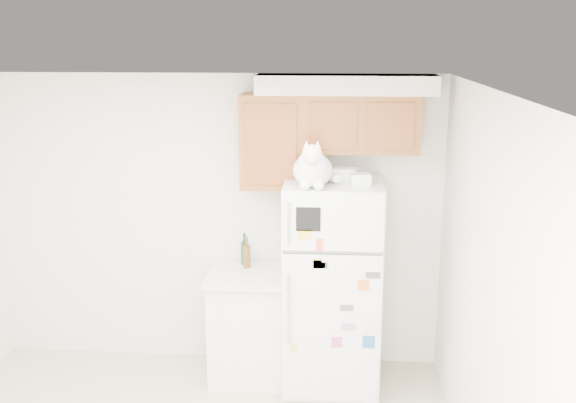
# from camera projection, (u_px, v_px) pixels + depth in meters

# --- Properties ---
(room_shell) EXTENTS (3.84, 4.04, 2.52)m
(room_shell) POSITION_uv_depth(u_px,v_px,m) (184.00, 233.00, 3.93)
(room_shell) COLOR silver
(room_shell) RESTS_ON ground_plane
(refrigerator) EXTENTS (0.76, 0.78, 1.70)m
(refrigerator) POSITION_uv_depth(u_px,v_px,m) (332.00, 285.00, 5.39)
(refrigerator) COLOR white
(refrigerator) RESTS_ON ground_plane
(base_counter) EXTENTS (0.64, 0.64, 0.92)m
(base_counter) POSITION_uv_depth(u_px,v_px,m) (248.00, 324.00, 5.60)
(base_counter) COLOR white
(base_counter) RESTS_ON ground_plane
(cat) EXTENTS (0.36, 0.53, 0.37)m
(cat) POSITION_uv_depth(u_px,v_px,m) (313.00, 168.00, 4.98)
(cat) COLOR white
(cat) RESTS_ON refrigerator
(storage_box_back) EXTENTS (0.21, 0.17, 0.10)m
(storage_box_back) POSITION_uv_depth(u_px,v_px,m) (345.00, 175.00, 5.20)
(storage_box_back) COLOR white
(storage_box_back) RESTS_ON refrigerator
(storage_box_front) EXTENTS (0.17, 0.13, 0.09)m
(storage_box_front) POSITION_uv_depth(u_px,v_px,m) (360.00, 179.00, 5.05)
(storage_box_front) COLOR white
(storage_box_front) RESTS_ON refrigerator
(bottle_green) EXTENTS (0.06, 0.06, 0.27)m
(bottle_green) POSITION_uv_depth(u_px,v_px,m) (245.00, 249.00, 5.64)
(bottle_green) COLOR #19381E
(bottle_green) RESTS_ON base_counter
(bottle_amber) EXTENTS (0.06, 0.06, 0.26)m
(bottle_amber) POSITION_uv_depth(u_px,v_px,m) (247.00, 252.00, 5.56)
(bottle_amber) COLOR #593814
(bottle_amber) RESTS_ON base_counter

